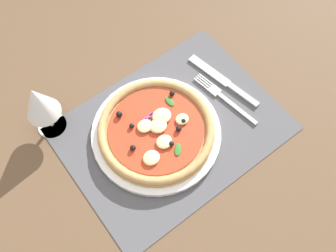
{
  "coord_description": "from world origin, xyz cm",
  "views": [
    {
      "loc": [
        -22.94,
        -28.9,
        75.83
      ],
      "look_at": [
        -1.1,
        0.0,
        2.8
      ],
      "focal_mm": 40.71,
      "sensor_mm": 36.0,
      "label": 1
    }
  ],
  "objects": [
    {
      "name": "ground_plane",
      "position": [
        0.0,
        0.0,
        -1.2
      ],
      "size": [
        190.0,
        140.0,
        2.4
      ],
      "primitive_type": "cube",
      "color": "brown"
    },
    {
      "name": "placemat",
      "position": [
        0.0,
        0.0,
        0.2
      ],
      "size": [
        46.78,
        34.96,
        0.4
      ],
      "primitive_type": "cube",
      "color": "#4C4C51",
      "rests_on": "ground_plane"
    },
    {
      "name": "plate",
      "position": [
        -3.67,
        0.81,
        1.1
      ],
      "size": [
        28.1,
        28.1,
        1.4
      ],
      "primitive_type": "cylinder",
      "color": "white",
      "rests_on": "placemat"
    },
    {
      "name": "pizza",
      "position": [
        -3.65,
        0.8,
        2.89
      ],
      "size": [
        25.17,
        25.17,
        2.68
      ],
      "color": "tan",
      "rests_on": "plate"
    },
    {
      "name": "fork",
      "position": [
        14.05,
        -0.62,
        0.62
      ],
      "size": [
        4.17,
        18.02,
        0.44
      ],
      "rotation": [
        0.0,
        0.0,
        1.72
      ],
      "color": "#B2B5BA",
      "rests_on": "placemat"
    },
    {
      "name": "knife",
      "position": [
        17.04,
        2.77,
        0.65
      ],
      "size": [
        5.34,
        19.96,
        0.62
      ],
      "rotation": [
        0.0,
        0.0,
        1.76
      ],
      "color": "#B2B5BA",
      "rests_on": "placemat"
    },
    {
      "name": "wine_glass",
      "position": [
        -20.74,
        16.71,
        10.07
      ],
      "size": [
        7.2,
        7.2,
        14.9
      ],
      "color": "silver",
      "rests_on": "ground_plane"
    }
  ]
}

